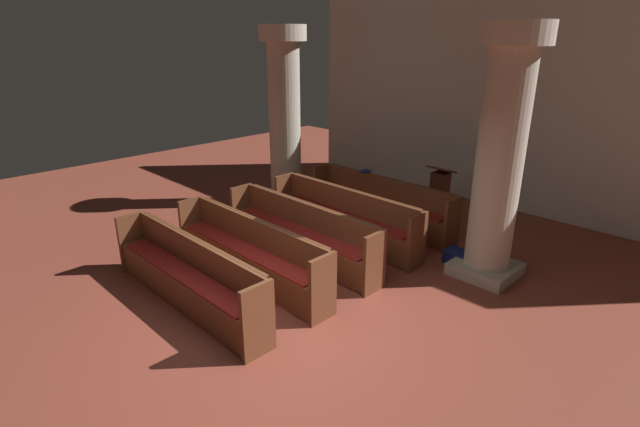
# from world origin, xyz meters

# --- Properties ---
(ground_plane) EXTENTS (19.20, 19.20, 0.00)m
(ground_plane) POSITION_xyz_m (0.00, 0.00, 0.00)
(ground_plane) COLOR brown
(back_wall) EXTENTS (10.00, 0.16, 4.50)m
(back_wall) POSITION_xyz_m (0.00, 6.08, 2.25)
(back_wall) COLOR silver
(back_wall) RESTS_ON ground
(pew_row_0) EXTENTS (3.06, 0.46, 0.88)m
(pew_row_0) POSITION_xyz_m (-1.18, 3.42, 0.47)
(pew_row_0) COLOR brown
(pew_row_0) RESTS_ON ground
(pew_row_1) EXTENTS (3.06, 0.46, 0.88)m
(pew_row_1) POSITION_xyz_m (-1.18, 2.43, 0.47)
(pew_row_1) COLOR brown
(pew_row_1) RESTS_ON ground
(pew_row_2) EXTENTS (3.06, 0.47, 0.88)m
(pew_row_2) POSITION_xyz_m (-1.18, 1.43, 0.47)
(pew_row_2) COLOR brown
(pew_row_2) RESTS_ON ground
(pew_row_3) EXTENTS (3.06, 0.46, 0.88)m
(pew_row_3) POSITION_xyz_m (-1.18, 0.43, 0.47)
(pew_row_3) COLOR brown
(pew_row_3) RESTS_ON ground
(pew_row_4) EXTENTS (3.06, 0.46, 0.88)m
(pew_row_4) POSITION_xyz_m (-1.18, -0.57, 0.47)
(pew_row_4) COLOR brown
(pew_row_4) RESTS_ON ground
(pillar_aisle_side) EXTENTS (0.92, 0.92, 3.52)m
(pillar_aisle_side) POSITION_xyz_m (1.16, 2.99, 1.83)
(pillar_aisle_side) COLOR #B6AD9A
(pillar_aisle_side) RESTS_ON ground
(pillar_far_side) EXTENTS (0.92, 0.92, 3.52)m
(pillar_far_side) POSITION_xyz_m (-3.46, 3.13, 1.83)
(pillar_far_side) COLOR #B6AD9A
(pillar_far_side) RESTS_ON ground
(lectern) EXTENTS (0.48, 0.45, 1.08)m
(lectern) POSITION_xyz_m (-0.55, 4.40, 0.45)
(lectern) COLOR #492215
(lectern) RESTS_ON ground
(hymn_book) EXTENTS (0.15, 0.18, 0.04)m
(hymn_book) POSITION_xyz_m (-1.71, 3.62, 0.90)
(hymn_book) COLOR navy
(hymn_book) RESTS_ON pew_row_0
(kneeler_box_navy) EXTENTS (0.40, 0.30, 0.21)m
(kneeler_box_navy) POSITION_xyz_m (0.69, 3.04, 0.10)
(kneeler_box_navy) COLOR navy
(kneeler_box_navy) RESTS_ON ground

